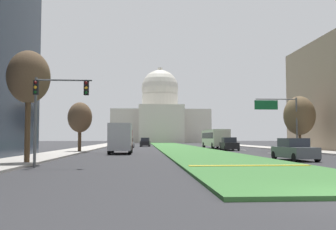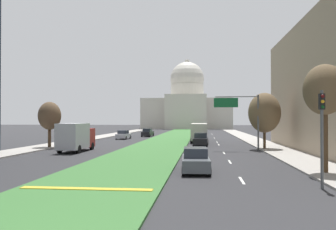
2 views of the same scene
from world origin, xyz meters
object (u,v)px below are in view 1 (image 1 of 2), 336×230
object	(u,v)px
street_tree_right_mid	(299,116)
street_tree_left_mid	(80,118)
sedan_distant	(128,143)
capitol_building	(160,117)
overhead_guide_sign	(281,113)
sedan_lead_stopped	(294,150)
sedan_far_horizon	(145,142)
street_tree_left_near	(29,78)
city_bus	(215,137)
traffic_light_near_left	(51,101)
sedan_midblock	(229,144)
box_truck_delivery	(121,138)

from	to	relation	value
street_tree_right_mid	street_tree_left_mid	bearing A→B (deg)	-178.64
street_tree_left_mid	sedan_distant	world-z (taller)	street_tree_left_mid
capitol_building	overhead_guide_sign	size ratio (longest dim) A/B	5.22
sedan_lead_stopped	sedan_far_horizon	bearing A→B (deg)	103.38
sedan_lead_stopped	sedan_distant	size ratio (longest dim) A/B	1.10
street_tree_left_near	city_bus	xyz separation A→B (m)	(18.73, 34.43, -3.81)
street_tree_left_near	sedan_distant	size ratio (longest dim) A/B	1.76
overhead_guide_sign	sedan_lead_stopped	size ratio (longest dim) A/B	1.41
sedan_distant	city_bus	distance (m)	14.85
street_tree_left_mid	city_bus	xyz separation A→B (m)	(18.72, 14.44, -2.28)
sedan_distant	sedan_far_horizon	world-z (taller)	sedan_far_horizon
street_tree_left_mid	sedan_far_horizon	bearing A→B (deg)	74.88
traffic_light_near_left	sedan_far_horizon	bearing A→B (deg)	83.66
street_tree_left_near	sedan_lead_stopped	bearing A→B (deg)	8.91
traffic_light_near_left	street_tree_left_mid	size ratio (longest dim) A/B	0.89
traffic_light_near_left	sedan_lead_stopped	xyz separation A→B (m)	(16.66, 5.65, -3.01)
traffic_light_near_left	overhead_guide_sign	distance (m)	30.79
overhead_guide_sign	street_tree_left_mid	xyz separation A→B (m)	(-23.78, 0.89, -0.58)
sedan_lead_stopped	capitol_building	bearing A→B (deg)	92.87
sedan_midblock	box_truck_delivery	size ratio (longest dim) A/B	0.73
capitol_building	traffic_light_near_left	bearing A→B (deg)	-95.70
sedan_far_horizon	box_truck_delivery	bearing A→B (deg)	-94.84
sedan_midblock	city_bus	bearing A→B (deg)	91.94
street_tree_left_near	sedan_lead_stopped	size ratio (longest dim) A/B	1.60
sedan_far_horizon	box_truck_delivery	world-z (taller)	box_truck_delivery
street_tree_left_near	box_truck_delivery	size ratio (longest dim) A/B	1.15
sedan_lead_stopped	box_truck_delivery	size ratio (longest dim) A/B	0.72
traffic_light_near_left	sedan_distant	size ratio (longest dim) A/B	1.24
overhead_guide_sign	city_bus	distance (m)	16.40
street_tree_right_mid	box_truck_delivery	size ratio (longest dim) A/B	1.07
traffic_light_near_left	street_tree_left_near	xyz separation A→B (m)	(-2.08, 2.71, 1.78)
capitol_building	box_truck_delivery	bearing A→B (deg)	-95.05
traffic_light_near_left	sedan_lead_stopped	size ratio (longest dim) A/B	1.13
sedan_lead_stopped	sedan_distant	world-z (taller)	sedan_lead_stopped
overhead_guide_sign	street_tree_right_mid	size ratio (longest dim) A/B	0.95
street_tree_left_near	box_truck_delivery	distance (m)	17.20
overhead_guide_sign	sedan_distant	world-z (taller)	overhead_guide_sign
sedan_far_horizon	capitol_building	bearing A→B (deg)	84.83
overhead_guide_sign	city_bus	bearing A→B (deg)	108.26
sedan_lead_stopped	street_tree_left_near	bearing A→B (deg)	-171.09
capitol_building	sedan_lead_stopped	xyz separation A→B (m)	(5.38, -107.26, -8.50)
street_tree_right_mid	sedan_midblock	xyz separation A→B (m)	(-7.63, 5.20, -3.61)
street_tree_left_near	street_tree_right_mid	bearing A→B (deg)	37.74
street_tree_left_near	box_truck_delivery	world-z (taller)	street_tree_left_near
box_truck_delivery	sedan_far_horizon	bearing A→B (deg)	85.16
street_tree_left_near	street_tree_left_mid	size ratio (longest dim) A/B	1.26
street_tree_left_near	city_bus	size ratio (longest dim) A/B	0.67
capitol_building	street_tree_right_mid	distance (m)	90.69
box_truck_delivery	sedan_lead_stopped	bearing A→B (deg)	-43.58
sedan_far_horizon	sedan_distant	bearing A→B (deg)	-107.75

